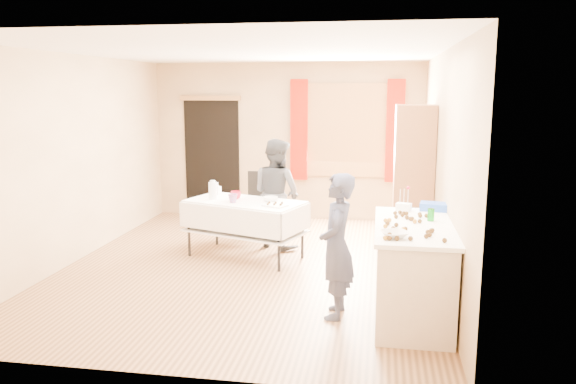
% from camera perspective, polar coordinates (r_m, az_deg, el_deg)
% --- Properties ---
extents(floor, '(4.50, 5.50, 0.02)m').
position_cam_1_polar(floor, '(7.06, -3.84, -7.58)').
color(floor, '#9E7047').
rests_on(floor, ground).
extents(ceiling, '(4.50, 5.50, 0.02)m').
position_cam_1_polar(ceiling, '(6.73, -4.11, 14.16)').
color(ceiling, white).
rests_on(ceiling, floor).
extents(wall_back, '(4.50, 0.02, 2.60)m').
position_cam_1_polar(wall_back, '(9.46, -0.12, 5.15)').
color(wall_back, tan).
rests_on(wall_back, floor).
extents(wall_front, '(4.50, 0.02, 2.60)m').
position_cam_1_polar(wall_front, '(4.17, -12.70, -1.86)').
color(wall_front, tan).
rests_on(wall_front, floor).
extents(wall_left, '(0.02, 5.50, 2.60)m').
position_cam_1_polar(wall_left, '(7.61, -20.80, 3.19)').
color(wall_left, tan).
rests_on(wall_left, floor).
extents(wall_right, '(0.02, 5.50, 2.60)m').
position_cam_1_polar(wall_right, '(6.63, 15.43, 2.52)').
color(wall_right, tan).
rests_on(wall_right, floor).
extents(window_frame, '(1.32, 0.06, 1.52)m').
position_cam_1_polar(window_frame, '(9.29, 5.97, 6.24)').
color(window_frame, olive).
rests_on(window_frame, wall_back).
extents(window_pane, '(1.20, 0.02, 1.40)m').
position_cam_1_polar(window_pane, '(9.28, 5.96, 6.23)').
color(window_pane, white).
rests_on(window_pane, wall_back).
extents(curtain_left, '(0.28, 0.06, 1.65)m').
position_cam_1_polar(curtain_left, '(9.32, 1.13, 6.31)').
color(curtain_left, '#B51100').
rests_on(curtain_left, wall_back).
extents(curtain_right, '(0.28, 0.06, 1.65)m').
position_cam_1_polar(curtain_right, '(9.23, 10.82, 6.08)').
color(curtain_right, '#B51100').
rests_on(curtain_right, wall_back).
extents(doorway, '(0.95, 0.04, 2.00)m').
position_cam_1_polar(doorway, '(9.76, -7.71, 3.45)').
color(doorway, black).
rests_on(doorway, floor).
extents(door_lintel, '(1.05, 0.06, 0.08)m').
position_cam_1_polar(door_lintel, '(9.66, -7.91, 9.44)').
color(door_lintel, olive).
rests_on(door_lintel, wall_back).
extents(cabinet, '(0.50, 0.60, 1.97)m').
position_cam_1_polar(cabinet, '(7.54, 12.58, 1.13)').
color(cabinet, brown).
rests_on(cabinet, floor).
extents(counter, '(0.73, 1.54, 0.91)m').
position_cam_1_polar(counter, '(5.55, 12.52, -7.83)').
color(counter, beige).
rests_on(counter, floor).
extents(party_table, '(1.69, 1.23, 0.75)m').
position_cam_1_polar(party_table, '(7.31, -4.38, -3.24)').
color(party_table, black).
rests_on(party_table, floor).
extents(chair, '(0.40, 0.40, 0.97)m').
position_cam_1_polar(chair, '(8.29, -2.94, -2.69)').
color(chair, black).
rests_on(chair, floor).
extents(girl, '(0.52, 0.35, 1.40)m').
position_cam_1_polar(girl, '(5.37, 4.97, -5.50)').
color(girl, '#2D314C').
rests_on(girl, floor).
extents(woman, '(1.28, 1.27, 1.51)m').
position_cam_1_polar(woman, '(7.71, -1.17, -0.14)').
color(woman, black).
rests_on(woman, floor).
extents(soda_can, '(0.08, 0.08, 0.12)m').
position_cam_1_polar(soda_can, '(5.60, 14.31, -2.26)').
color(soda_can, '#137B19').
rests_on(soda_can, counter).
extents(mixing_bowl, '(0.37, 0.37, 0.06)m').
position_cam_1_polar(mixing_bowl, '(4.92, 10.75, -4.24)').
color(mixing_bowl, white).
rests_on(mixing_bowl, counter).
extents(foam_block, '(0.17, 0.14, 0.08)m').
position_cam_1_polar(foam_block, '(6.00, 11.66, -1.51)').
color(foam_block, white).
rests_on(foam_block, counter).
extents(blue_basket, '(0.33, 0.24, 0.08)m').
position_cam_1_polar(blue_basket, '(6.10, 14.69, -1.45)').
color(blue_basket, blue).
rests_on(blue_basket, counter).
extents(pitcher, '(0.15, 0.15, 0.22)m').
position_cam_1_polar(pitcher, '(7.40, -7.64, 0.15)').
color(pitcher, silver).
rests_on(pitcher, party_table).
extents(cup_red, '(0.22, 0.22, 0.11)m').
position_cam_1_polar(cup_red, '(7.36, -5.33, -0.31)').
color(cup_red, red).
rests_on(cup_red, party_table).
extents(cup_rainbow, '(0.23, 0.23, 0.11)m').
position_cam_1_polar(cup_rainbow, '(7.13, -5.62, -0.65)').
color(cup_rainbow, red).
rests_on(cup_rainbow, party_table).
extents(small_bowl, '(0.27, 0.27, 0.06)m').
position_cam_1_polar(small_bowl, '(7.19, -1.79, -0.72)').
color(small_bowl, white).
rests_on(small_bowl, party_table).
extents(pastry_tray, '(0.34, 0.30, 0.02)m').
position_cam_1_polar(pastry_tray, '(6.89, -1.33, -1.37)').
color(pastry_tray, white).
rests_on(pastry_tray, party_table).
extents(bottle, '(0.13, 0.13, 0.16)m').
position_cam_1_polar(bottle, '(7.71, -7.16, 0.37)').
color(bottle, white).
rests_on(bottle, party_table).
extents(cake_balls, '(0.53, 1.08, 0.04)m').
position_cam_1_polar(cake_balls, '(5.35, 12.09, -3.19)').
color(cake_balls, '#3F2314').
rests_on(cake_balls, counter).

